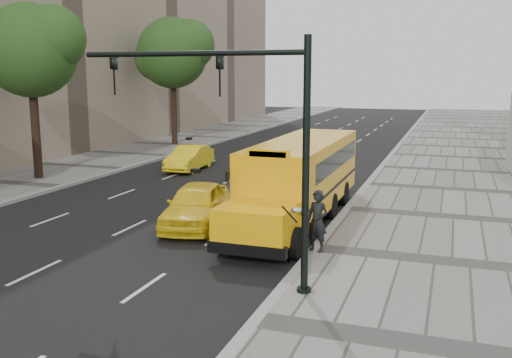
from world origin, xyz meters
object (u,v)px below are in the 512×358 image
(tree_b, at_px, (31,50))
(school_bus, at_px, (301,173))
(pedestrian, at_px, (317,221))
(taxi_near, at_px, (196,205))
(taxi_far, at_px, (189,158))
(traffic_signal, at_px, (251,132))
(tree_c, at_px, (174,52))

(tree_b, distance_m, school_bus, 16.02)
(school_bus, height_order, pedestrian, school_bus)
(taxi_near, height_order, taxi_far, taxi_near)
(school_bus, bearing_deg, traffic_signal, -84.83)
(traffic_signal, bearing_deg, tree_c, 120.67)
(school_bus, height_order, taxi_far, school_bus)
(school_bus, relative_size, taxi_far, 2.69)
(tree_b, relative_size, pedestrian, 4.74)
(taxi_far, relative_size, traffic_signal, 0.67)
(taxi_near, xyz_separation_m, taxi_far, (-5.64, 11.11, -0.09))
(tree_c, distance_m, school_bus, 24.45)
(traffic_signal, bearing_deg, pedestrian, 73.93)
(tree_b, relative_size, traffic_signal, 1.41)
(taxi_far, bearing_deg, tree_b, -140.56)
(tree_b, bearing_deg, taxi_far, 42.72)
(school_bus, distance_m, taxi_near, 4.19)
(tree_b, height_order, pedestrian, tree_b)
(tree_c, height_order, taxi_near, tree_c)
(tree_c, height_order, taxi_far, tree_c)
(school_bus, xyz_separation_m, traffic_signal, (0.69, -7.65, 2.33))
(traffic_signal, bearing_deg, tree_b, 145.18)
(tree_b, distance_m, traffic_signal, 19.18)
(taxi_near, relative_size, traffic_signal, 0.73)
(school_bus, xyz_separation_m, taxi_near, (-3.30, -2.40, -0.97))
(tree_c, bearing_deg, taxi_near, -61.13)
(taxi_far, bearing_deg, pedestrian, -54.19)
(school_bus, relative_size, taxi_near, 2.47)
(tree_b, xyz_separation_m, taxi_near, (11.61, -5.59, -5.89))
(tree_c, xyz_separation_m, traffic_signal, (15.59, -26.29, -2.99))
(taxi_near, height_order, traffic_signal, traffic_signal)
(school_bus, xyz_separation_m, pedestrian, (1.65, -4.33, -0.66))
(tree_c, relative_size, taxi_near, 2.07)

